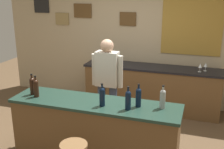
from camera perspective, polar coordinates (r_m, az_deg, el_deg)
The scene contains 13 objects.
ground_plane at distance 4.50m, azimuth -1.44°, elevation -14.57°, with size 10.00×10.00×0.00m, color brown.
back_wall at distance 5.85m, azimuth 5.40°, elevation 7.77°, with size 6.00×0.09×2.80m.
bar_counter at distance 3.95m, azimuth -3.48°, elevation -11.75°, with size 2.30×0.60×0.92m.
side_counter at distance 5.66m, azimuth 8.00°, elevation -2.78°, with size 2.69×0.56×0.90m.
bartender at distance 4.51m, azimuth -0.98°, elevation -1.33°, with size 0.52×0.21×1.62m.
wine_bottle_a at distance 4.11m, azimuth -15.98°, elevation -2.16°, with size 0.07×0.07×0.31m.
wine_bottle_b at distance 4.01m, azimuth -15.28°, elevation -2.57°, with size 0.07×0.07×0.31m.
wine_bottle_c at distance 3.57m, azimuth -2.03°, elevation -4.41°, with size 0.07×0.07×0.31m.
wine_bottle_d at distance 3.47m, azimuth 3.30°, elevation -5.09°, with size 0.07×0.07×0.31m.
wine_bottle_e at distance 3.56m, azimuth 5.43°, elevation -4.52°, with size 0.07×0.07×0.31m.
wine_bottle_f at distance 3.56m, azimuth 10.31°, elevation -4.77°, with size 0.07×0.07×0.31m.
wine_glass_a at distance 5.35m, azimuth 17.57°, elevation 1.65°, with size 0.07×0.07×0.16m.
wine_glass_b at distance 5.44m, azimuth 18.60°, elevation 1.81°, with size 0.07×0.07×0.16m.
Camera 1 is at (1.30, -3.60, 2.37)m, focal length 44.73 mm.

